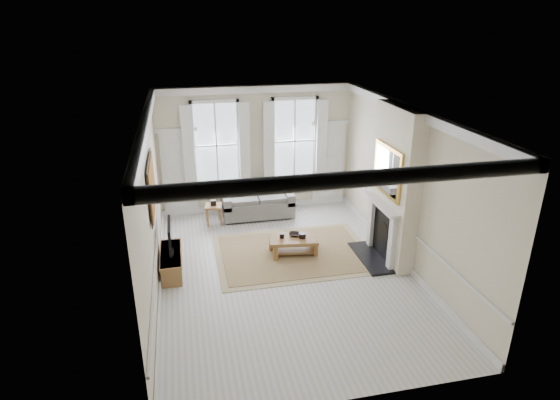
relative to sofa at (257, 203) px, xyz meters
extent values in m
plane|color=#B7B5AD|center=(0.07, -3.11, -0.36)|extent=(7.20, 7.20, 0.00)
plane|color=white|center=(0.07, -3.11, 3.04)|extent=(7.20, 7.20, 0.00)
plane|color=beige|center=(0.07, 0.49, 1.34)|extent=(5.20, 0.00, 5.20)
plane|color=beige|center=(-2.53, -3.11, 1.34)|extent=(0.00, 7.20, 7.20)
plane|color=beige|center=(2.67, -3.11, 1.34)|extent=(0.00, 7.20, 7.20)
cube|color=silver|center=(-1.98, 0.45, 0.79)|extent=(0.90, 0.08, 2.30)
cube|color=silver|center=(2.12, 0.45, 0.79)|extent=(0.90, 0.08, 2.30)
cube|color=#C28E21|center=(-2.49, -2.81, 1.69)|extent=(0.05, 1.66, 1.06)
cube|color=beige|center=(2.50, -2.91, 1.34)|extent=(0.35, 1.70, 3.38)
cube|color=black|center=(2.07, -2.91, -0.34)|extent=(0.55, 1.50, 0.05)
cube|color=silver|center=(2.27, -3.46, 0.21)|extent=(0.10, 0.18, 1.15)
cube|color=silver|center=(2.27, -2.36, 0.21)|extent=(0.10, 0.18, 1.15)
cube|color=silver|center=(2.22, -2.91, 0.94)|extent=(0.20, 1.45, 0.06)
cube|color=black|center=(2.32, -2.91, 0.19)|extent=(0.02, 0.92, 1.00)
cube|color=gold|center=(2.28, -2.91, 1.69)|extent=(0.06, 1.26, 1.06)
cube|color=slate|center=(0.00, -0.06, -0.09)|extent=(1.87, 0.91, 0.42)
cube|color=slate|center=(0.00, 0.30, 0.28)|extent=(1.87, 0.20, 0.44)
cube|color=slate|center=(-0.83, -0.06, 0.16)|extent=(0.20, 0.91, 0.30)
cube|color=slate|center=(0.83, -0.06, 0.16)|extent=(0.20, 0.91, 0.30)
cylinder|color=brown|center=(-0.81, -0.39, -0.32)|extent=(0.06, 0.06, 0.08)
cylinder|color=brown|center=(0.81, 0.28, -0.32)|extent=(0.06, 0.06, 0.08)
cube|color=brown|center=(-1.19, -0.27, 0.12)|extent=(0.48, 0.48, 0.06)
cube|color=brown|center=(-1.34, -0.43, -0.14)|extent=(0.05, 0.05, 0.45)
cube|color=brown|center=(-1.03, -0.43, -0.14)|extent=(0.05, 0.05, 0.45)
cube|color=brown|center=(-1.34, -0.11, -0.14)|extent=(0.05, 0.05, 0.45)
cube|color=brown|center=(-1.03, -0.11, -0.14)|extent=(0.05, 0.05, 0.45)
cube|color=#91704B|center=(0.43, -2.32, -0.35)|extent=(3.50, 2.60, 0.02)
cube|color=brown|center=(0.43, -2.32, 0.00)|extent=(1.15, 0.77, 0.08)
cube|color=brown|center=(-0.01, -2.53, -0.20)|extent=(0.10, 0.10, 0.32)
cube|color=brown|center=(0.87, -2.53, -0.20)|extent=(0.10, 0.10, 0.32)
cube|color=brown|center=(-0.01, -2.10, -0.20)|extent=(0.10, 0.10, 0.32)
cube|color=brown|center=(0.87, -2.10, -0.20)|extent=(0.10, 0.10, 0.32)
cylinder|color=black|center=(0.18, -2.27, 0.10)|extent=(0.11, 0.11, 0.11)
cylinder|color=black|center=(0.63, -2.37, 0.10)|extent=(0.15, 0.15, 0.11)
imported|color=black|center=(0.48, -2.22, 0.07)|extent=(0.32, 0.32, 0.06)
cube|color=brown|center=(-2.27, -2.57, -0.13)|extent=(0.41, 1.27, 0.45)
cube|color=black|center=(-2.25, -2.57, 0.11)|extent=(0.08, 0.30, 0.03)
cube|color=black|center=(-2.25, -2.57, 0.50)|extent=(0.05, 0.90, 0.55)
cube|color=black|center=(-2.22, -2.57, 0.50)|extent=(0.01, 0.83, 0.50)
camera|label=1|loc=(-1.87, -11.49, 4.75)|focal=30.00mm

